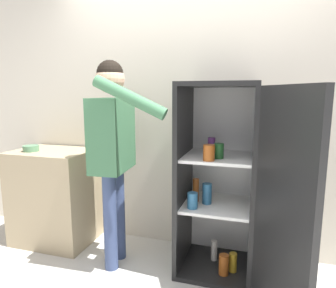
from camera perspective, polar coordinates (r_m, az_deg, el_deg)
name	(u,v)px	position (r m, az deg, el deg)	size (l,w,h in m)	color
wall_back	(190,115)	(2.80, 4.17, 5.62)	(7.00, 0.06, 2.55)	beige
refrigerator	(230,184)	(2.41, 11.64, -7.49)	(0.93, 1.13, 1.55)	black
person	(113,139)	(2.49, -10.41, 0.97)	(0.69, 0.59, 1.73)	#384770
counter	(55,196)	(3.22, -20.72, -9.25)	(0.75, 0.55, 0.92)	tan
bowl	(31,148)	(3.15, -24.64, -0.76)	(0.15, 0.15, 0.06)	#517F5B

